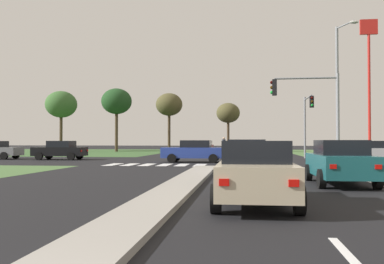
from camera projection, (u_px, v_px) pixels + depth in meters
The scene contains 30 objects.
ground_plane at pixel (215, 161), 31.92m from camera, with size 200.00×200.00×0.00m, color black.
grass_verge_far_left at pixel (47, 152), 59.31m from camera, with size 35.00×35.00×0.01m, color #385B2D.
median_island_near at pixel (176, 189), 13.06m from camera, with size 1.20×22.00×0.14m, color gray.
median_island_far at pixel (227, 152), 56.73m from camera, with size 1.20×36.00×0.14m, color gray.
lane_dash_near at pixel (348, 255), 5.73m from camera, with size 0.14×2.00×0.01m, color silver.
lane_dash_second at pixel (294, 197), 11.69m from camera, with size 0.14×2.00×0.01m, color silver.
lane_dash_third at pixel (277, 178), 17.64m from camera, with size 0.14×2.00×0.01m, color silver.
stop_bar_near at pixel (273, 167), 24.51m from camera, with size 6.40×0.50×0.01m, color silver.
crosswalk_bar_near at pixel (113, 164), 27.53m from camera, with size 0.70×2.80×0.01m, color silver.
crosswalk_bar_second at pixel (130, 165), 27.39m from camera, with size 0.70×2.80×0.01m, color silver.
crosswalk_bar_third at pixel (147, 165), 27.25m from camera, with size 0.70×2.80×0.01m, color silver.
crosswalk_bar_fourth at pixel (165, 165), 27.11m from camera, with size 0.70×2.80×0.01m, color silver.
crosswalk_bar_fifth at pixel (182, 165), 26.97m from camera, with size 0.70×2.80×0.01m, color silver.
crosswalk_bar_sixth at pixel (200, 165), 26.84m from camera, with size 0.70×2.80×0.01m, color silver.
car_blue_near at pixel (194, 151), 30.48m from camera, with size 4.63×2.09×1.60m.
car_teal_second at pixel (340, 162), 14.95m from camera, with size 1.97×4.32×1.59m.
car_silver_third at pixel (383, 151), 30.32m from camera, with size 4.63×2.05×1.56m.
car_beige_fourth at pixel (255, 172), 10.31m from camera, with size 1.97×4.53×1.56m.
car_maroon_sixth at pixel (205, 147), 49.86m from camera, with size 2.06×4.26×1.60m.
car_black_seventh at pixel (60, 150), 34.55m from camera, with size 4.26×1.99×1.56m.
car_white_eighth at pixel (246, 157), 19.45m from camera, with size 2.10×4.30×1.62m.
traffic_signal_far_right at pixel (307, 115), 36.14m from camera, with size 0.32×4.19×5.49m.
traffic_signal_near_right at pixel (313, 103), 24.70m from camera, with size 4.00×0.32×5.51m.
street_lamp_second at pixel (339, 87), 28.55m from camera, with size 1.07×2.04×9.38m.
pedestrian_at_median at pixel (224, 144), 41.50m from camera, with size 0.34×0.34×1.78m.
fastfood_pole_sign at pixel (369, 59), 44.74m from camera, with size 1.80×0.40×14.51m.
treeline_near at pixel (61, 105), 62.74m from camera, with size 4.67×4.67×8.99m.
treeline_second at pixel (117, 102), 60.52m from camera, with size 4.36×4.36×9.11m.
treeline_third at pixel (169, 105), 64.14m from camera, with size 4.08×4.08×8.83m.
treeline_fourth at pixel (228, 113), 59.77m from camera, with size 3.34×3.34×6.94m.
Camera 1 is at (2.08, -1.94, 1.57)m, focal length 39.30 mm.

